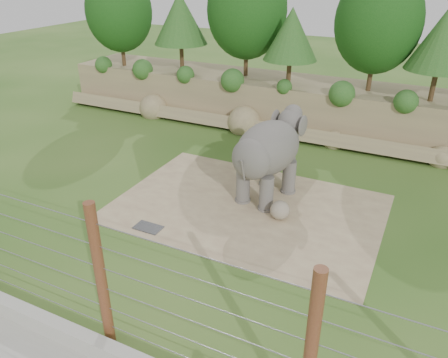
% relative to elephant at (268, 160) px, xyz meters
% --- Properties ---
extents(ground, '(90.00, 90.00, 0.00)m').
position_rel_elephant_xyz_m(ground, '(-0.82, -4.17, -1.64)').
color(ground, '#295A18').
rests_on(ground, ground).
extents(back_embankment, '(30.00, 5.52, 8.77)m').
position_rel_elephant_xyz_m(back_embankment, '(-0.23, 8.51, 2.32)').
color(back_embankment, '#857455').
rests_on(back_embankment, ground).
extents(dirt_patch, '(10.00, 7.00, 0.02)m').
position_rel_elephant_xyz_m(dirt_patch, '(-0.32, -1.17, -1.63)').
color(dirt_patch, '#9A7F5F').
rests_on(dirt_patch, ground).
extents(drain_grate, '(1.00, 0.60, 0.03)m').
position_rel_elephant_xyz_m(drain_grate, '(-2.92, -4.02, -1.61)').
color(drain_grate, '#262628').
rests_on(drain_grate, dirt_patch).
extents(elephant, '(2.45, 4.31, 3.29)m').
position_rel_elephant_xyz_m(elephant, '(0.00, 0.00, 0.00)').
color(elephant, '#605B55').
rests_on(elephant, ground).
extents(stone_ball, '(0.72, 0.72, 0.72)m').
position_rel_elephant_xyz_m(stone_ball, '(1.07, -1.36, -1.27)').
color(stone_ball, gray).
rests_on(stone_ball, dirt_patch).
extents(retaining_wall, '(26.00, 0.35, 0.50)m').
position_rel_elephant_xyz_m(retaining_wall, '(-0.82, -9.17, -1.39)').
color(retaining_wall, '#B0AEA2').
rests_on(retaining_wall, ground).
extents(barrier_fence, '(20.26, 0.26, 4.00)m').
position_rel_elephant_xyz_m(barrier_fence, '(-0.82, -8.67, 0.36)').
color(barrier_fence, '#5D2317').
rests_on(barrier_fence, ground).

